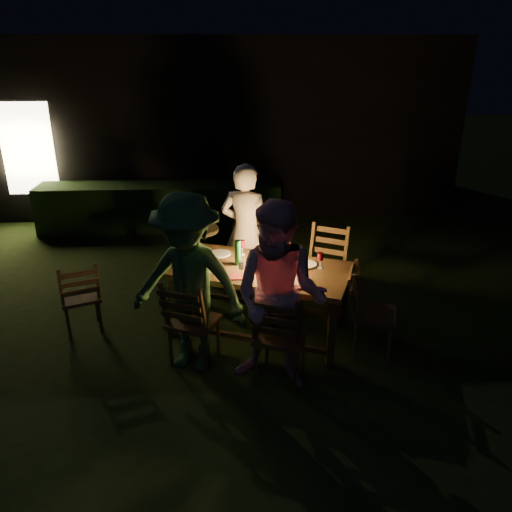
{
  "coord_description": "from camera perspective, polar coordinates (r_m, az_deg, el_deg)",
  "views": [
    {
      "loc": [
        0.7,
        -4.82,
        2.96
      ],
      "look_at": [
        0.99,
        0.32,
        0.83
      ],
      "focal_mm": 35.0,
      "sensor_mm": 36.0,
      "label": 1
    }
  ],
  "objects": [
    {
      "name": "wineglass_c",
      "position": [
        5.0,
        2.73,
        -2.05
      ],
      "size": [
        0.06,
        0.06,
        0.18
      ],
      "primitive_type": null,
      "color": "#59070F",
      "rests_on": "dining_table"
    },
    {
      "name": "person_opp_left",
      "position": [
        4.78,
        -7.74,
        -3.24
      ],
      "size": [
        1.32,
        1.05,
        1.8
      ],
      "primitive_type": "imported",
      "rotation": [
        0.0,
        0.0,
        -0.38
      ],
      "color": "#2C592E",
      "rests_on": "ground"
    },
    {
      "name": "dining_table",
      "position": [
        5.39,
        0.44,
        -2.08
      ],
      "size": [
        2.12,
        1.58,
        0.79
      ],
      "rotation": [
        0.0,
        0.0,
        -0.38
      ],
      "color": "#4C3419",
      "rests_on": "ground"
    },
    {
      "name": "bottle_table",
      "position": [
        5.38,
        -2.09,
        0.39
      ],
      "size": [
        0.07,
        0.07,
        0.28
      ],
      "primitive_type": "cylinder",
      "color": "#0F471E",
      "rests_on": "dining_table"
    },
    {
      "name": "chair_spare",
      "position": [
        5.93,
        -19.25,
        -5.78
      ],
      "size": [
        0.54,
        0.56,
        0.92
      ],
      "rotation": [
        0.0,
        0.0,
        0.37
      ],
      "color": "#4C3419",
      "rests_on": "ground"
    },
    {
      "name": "person_opp_right",
      "position": [
        4.49,
        2.71,
        -4.83
      ],
      "size": [
        1.06,
        0.95,
        1.8
      ],
      "primitive_type": "imported",
      "rotation": [
        0.0,
        0.0,
        -0.38
      ],
      "color": "pink",
      "rests_on": "ground"
    },
    {
      "name": "chair_near_left",
      "position": [
        5.11,
        -7.16,
        -9.05
      ],
      "size": [
        0.6,
        0.62,
        1.0
      ],
      "rotation": [
        0.0,
        0.0,
        -0.41
      ],
      "color": "#4C3419",
      "rests_on": "ground"
    },
    {
      "name": "plate_far_right",
      "position": [
        5.45,
        5.66,
        -0.95
      ],
      "size": [
        0.25,
        0.25,
        0.01
      ],
      "primitive_type": "cylinder",
      "color": "white",
      "rests_on": "dining_table"
    },
    {
      "name": "side_table",
      "position": [
        6.7,
        -6.74,
        2.45
      ],
      "size": [
        0.57,
        0.57,
        0.77
      ],
      "color": "olive",
      "rests_on": "ground"
    },
    {
      "name": "plate_far_left",
      "position": [
        5.73,
        -4.13,
        0.3
      ],
      "size": [
        0.25,
        0.25,
        0.01
      ],
      "primitive_type": "cylinder",
      "color": "white",
      "rests_on": "dining_table"
    },
    {
      "name": "bottle_bucket_b",
      "position": [
        6.65,
        -6.39,
        4.61
      ],
      "size": [
        0.07,
        0.07,
        0.32
      ],
      "primitive_type": "cylinder",
      "color": "#0F471E",
      "rests_on": "side_table"
    },
    {
      "name": "wineglass_b",
      "position": [
        5.47,
        -7.14,
        0.01
      ],
      "size": [
        0.06,
        0.06,
        0.18
      ],
      "primitive_type": null,
      "color": "#59070F",
      "rests_on": "dining_table"
    },
    {
      "name": "wineglass_e",
      "position": [
        5.1,
        -1.66,
        -1.56
      ],
      "size": [
        0.06,
        0.06,
        0.18
      ],
      "primitive_type": null,
      "color": "silver",
      "rests_on": "dining_table"
    },
    {
      "name": "wineglass_d",
      "position": [
        5.35,
        7.37,
        -0.54
      ],
      "size": [
        0.06,
        0.06,
        0.18
      ],
      "primitive_type": null,
      "color": "#59070F",
      "rests_on": "dining_table"
    },
    {
      "name": "ice_bucket",
      "position": [
        6.63,
        -6.82,
        4.08
      ],
      "size": [
        0.3,
        0.3,
        0.22
      ],
      "primitive_type": "cylinder",
      "color": "#A5A8AD",
      "rests_on": "side_table"
    },
    {
      "name": "plate_near_right",
      "position": [
        5.06,
        4.54,
        -2.83
      ],
      "size": [
        0.25,
        0.25,
        0.01
      ],
      "primitive_type": "cylinder",
      "color": "white",
      "rests_on": "dining_table"
    },
    {
      "name": "chair_near_right",
      "position": [
        4.83,
        2.74,
        -10.82
      ],
      "size": [
        0.6,
        0.62,
        1.02
      ],
      "rotation": [
        0.0,
        0.0,
        -0.37
      ],
      "color": "#4C3419",
      "rests_on": "ground"
    },
    {
      "name": "phone",
      "position": [
        5.32,
        -6.94,
        -1.66
      ],
      "size": [
        0.14,
        0.07,
        0.01
      ],
      "primitive_type": "cube",
      "color": "black",
      "rests_on": "dining_table"
    },
    {
      "name": "bottle_bucket_a",
      "position": [
        6.58,
        -7.29,
        4.37
      ],
      "size": [
        0.07,
        0.07,
        0.32
      ],
      "primitive_type": "cylinder",
      "color": "#0F471E",
      "rests_on": "side_table"
    },
    {
      "name": "plate_near_left",
      "position": [
        5.35,
        -5.9,
        -1.39
      ],
      "size": [
        0.25,
        0.25,
        0.01
      ],
      "primitive_type": "cylinder",
      "color": "white",
      "rests_on": "dining_table"
    },
    {
      "name": "garden_envelope",
      "position": [
        11.09,
        -7.18,
        15.15
      ],
      "size": [
        40.0,
        40.0,
        3.2
      ],
      "color": "black",
      "rests_on": "ground"
    },
    {
      "name": "lantern",
      "position": [
        5.33,
        1.12,
        0.37
      ],
      "size": [
        0.16,
        0.16,
        0.35
      ],
      "color": "white",
      "rests_on": "dining_table"
    },
    {
      "name": "person_house_side",
      "position": [
        6.19,
        -1.2,
        2.72
      ],
      "size": [
        0.74,
        0.62,
        1.73
      ],
      "primitive_type": "imported",
      "rotation": [
        0.0,
        0.0,
        2.77
      ],
      "color": "#F6E2D2",
      "rests_on": "ground"
    },
    {
      "name": "chair_far_right",
      "position": [
        6.12,
        7.59,
        -3.25
      ],
      "size": [
        0.65,
        0.67,
        1.06
      ],
      "rotation": [
        0.0,
        0.0,
        2.65
      ],
      "color": "#4C3419",
      "rests_on": "ground"
    },
    {
      "name": "chair_far_left",
      "position": [
        6.36,
        -1.3,
        -2.05
      ],
      "size": [
        0.63,
        0.65,
        1.06
      ],
      "rotation": [
        0.0,
        0.0,
        2.75
      ],
      "color": "#4C3419",
      "rests_on": "ground"
    },
    {
      "name": "chair_end",
      "position": [
        5.38,
        13.1,
        -7.8
      ],
      "size": [
        0.58,
        0.56,
        0.98
      ],
      "rotation": [
        0.0,
        0.0,
        -1.88
      ],
      "color": "#4C3419",
      "rests_on": "ground"
    },
    {
      "name": "wineglass_a",
      "position": [
        5.66,
        -1.58,
        0.97
      ],
      "size": [
        0.06,
        0.06,
        0.18
      ],
      "primitive_type": null,
      "color": "#59070F",
      "rests_on": "dining_table"
    },
    {
      "name": "napkin_right",
      "position": [
        4.97,
        5.43,
        -3.37
      ],
      "size": [
        0.18,
        0.14,
        0.01
      ],
      "primitive_type": "cube",
      "color": "red",
      "rests_on": "dining_table"
    },
    {
      "name": "napkin_left",
      "position": [
        5.13,
        -2.26,
        -2.41
      ],
      "size": [
        0.18,
        0.14,
        0.01
      ],
      "primitive_type": "cube",
      "color": "red",
      "rests_on": "dining_table"
    }
  ]
}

